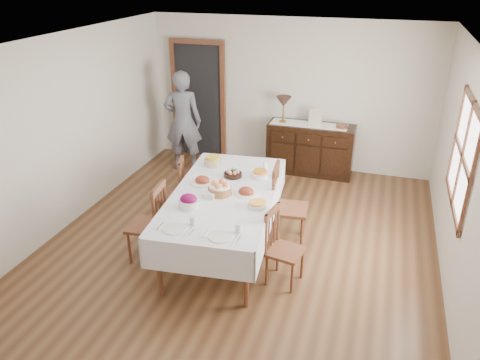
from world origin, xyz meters
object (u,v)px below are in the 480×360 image
(chair_right_near, at_px, (281,246))
(table_lamp, at_px, (284,102))
(dining_table, at_px, (224,199))
(chair_left_far, at_px, (173,191))
(sideboard, at_px, (310,149))
(chair_left_near, at_px, (150,222))
(person, at_px, (183,118))
(chair_right_far, at_px, (286,204))

(chair_right_near, relative_size, table_lamp, 2.02)
(table_lamp, bearing_deg, dining_table, -92.35)
(chair_left_far, bearing_deg, sideboard, 129.58)
(chair_left_near, bearing_deg, sideboard, 150.63)
(chair_right_near, distance_m, person, 3.64)
(chair_right_near, height_order, chair_right_far, chair_right_far)
(sideboard, xyz_separation_m, person, (-2.17, -0.49, 0.50))
(sideboard, bearing_deg, chair_right_far, -88.16)
(chair_right_near, height_order, person, person)
(table_lamp, bearing_deg, chair_right_near, -77.22)
(sideboard, bearing_deg, chair_left_near, -113.74)
(chair_right_far, bearing_deg, chair_left_near, 115.77)
(chair_left_far, height_order, chair_right_far, chair_right_far)
(dining_table, height_order, sideboard, sideboard)
(dining_table, xyz_separation_m, sideboard, (0.62, 2.79, -0.29))
(dining_table, xyz_separation_m, chair_right_near, (0.83, -0.41, -0.27))
(dining_table, relative_size, chair_right_far, 2.35)
(dining_table, xyz_separation_m, table_lamp, (0.11, 2.77, 0.50))
(chair_left_far, bearing_deg, chair_right_far, 73.23)
(chair_left_near, height_order, person, person)
(chair_right_near, bearing_deg, sideboard, 14.46)
(chair_left_near, height_order, chair_left_far, chair_left_near)
(sideboard, bearing_deg, chair_right_near, -86.08)
(chair_left_far, distance_m, sideboard, 2.79)
(chair_right_far, distance_m, table_lamp, 2.48)
(chair_left_far, bearing_deg, chair_left_near, -10.01)
(dining_table, bearing_deg, chair_left_far, 148.11)
(dining_table, relative_size, table_lamp, 5.52)
(chair_right_far, relative_size, sideboard, 0.73)
(chair_left_near, distance_m, chair_left_far, 0.91)
(dining_table, bearing_deg, chair_right_far, 28.30)
(sideboard, bearing_deg, dining_table, -102.45)
(chair_left_far, bearing_deg, chair_right_near, 46.64)
(dining_table, distance_m, person, 2.78)
(chair_right_near, relative_size, sideboard, 0.63)
(dining_table, xyz_separation_m, chair_left_far, (-0.92, 0.45, -0.24))
(chair_left_near, distance_m, person, 2.87)
(chair_left_far, xyz_separation_m, sideboard, (1.53, 2.33, -0.05))
(chair_left_near, xyz_separation_m, person, (-0.75, 2.74, 0.43))
(chair_right_near, distance_m, table_lamp, 3.35)
(dining_table, distance_m, chair_left_near, 0.95)
(chair_right_far, bearing_deg, chair_left_far, 84.84)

